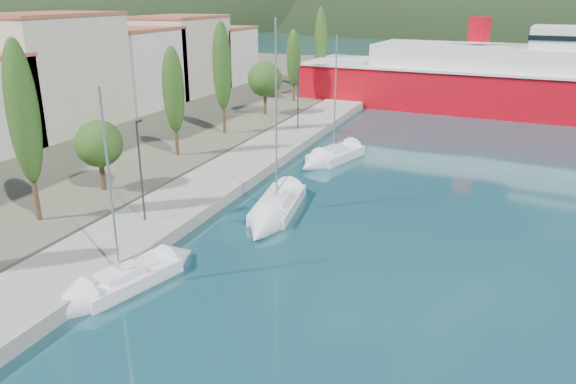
% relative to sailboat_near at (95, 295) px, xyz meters
% --- Properties ---
extents(ground, '(1400.00, 1400.00, 0.00)m').
position_rel_sailboat_near_xyz_m(ground, '(6.47, 114.40, -0.29)').
color(ground, '#164048').
extents(quay, '(5.00, 88.00, 0.80)m').
position_rel_sailboat_near_xyz_m(quay, '(-2.53, 20.40, 0.11)').
color(quay, gray).
rests_on(quay, ground).
extents(town_buildings, '(9.20, 69.20, 11.30)m').
position_rel_sailboat_near_xyz_m(town_buildings, '(-25.53, 31.30, 5.27)').
color(town_buildings, beige).
rests_on(town_buildings, land_strip).
extents(tree_row, '(3.88, 63.75, 11.36)m').
position_rel_sailboat_near_xyz_m(tree_row, '(-8.68, 28.57, 5.58)').
color(tree_row, '#47301E').
rests_on(tree_row, land_strip).
extents(lamp_posts, '(0.15, 49.95, 6.06)m').
position_rel_sailboat_near_xyz_m(lamp_posts, '(-2.53, 8.83, 3.79)').
color(lamp_posts, '#2D2D33').
rests_on(lamp_posts, quay).
extents(sailboat_near, '(4.16, 7.80, 10.74)m').
position_rel_sailboat_near_xyz_m(sailboat_near, '(0.00, 0.00, 0.00)').
color(sailboat_near, silver).
rests_on(sailboat_near, ground).
extents(sailboat_mid, '(3.75, 9.50, 13.31)m').
position_rel_sailboat_near_xyz_m(sailboat_mid, '(3.85, 11.91, 0.03)').
color(sailboat_mid, silver).
rests_on(sailboat_mid, ground).
extents(sailboat_far, '(4.57, 8.27, 11.59)m').
position_rel_sailboat_near_xyz_m(sailboat_far, '(3.03, 25.46, 0.03)').
color(sailboat_far, silver).
rests_on(sailboat_far, ground).
extents(ferry, '(59.91, 17.19, 11.74)m').
position_rel_sailboat_near_xyz_m(ferry, '(21.11, 55.31, 3.28)').
color(ferry, '#B10613').
rests_on(ferry, ground).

